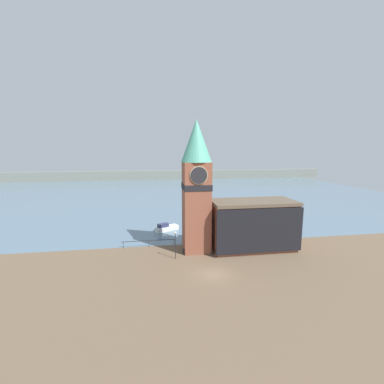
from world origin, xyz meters
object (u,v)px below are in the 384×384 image
object	(u,v)px
mooring_bollard_near	(184,251)
pier_building	(253,225)
boat_near	(166,228)
lamp_post	(175,240)
clock_tower	(196,183)

from	to	relation	value
mooring_bollard_near	pier_building	bearing A→B (deg)	2.25
boat_near	pier_building	bearing A→B (deg)	-68.58
boat_near	lamp_post	bearing A→B (deg)	-115.44
clock_tower	boat_near	distance (m)	15.46
boat_near	mooring_bollard_near	size ratio (longest dim) A/B	6.67
clock_tower	lamp_post	distance (m)	9.15
clock_tower	pier_building	world-z (taller)	clock_tower
lamp_post	clock_tower	bearing A→B (deg)	38.31
pier_building	boat_near	world-z (taller)	pier_building
pier_building	mooring_bollard_near	size ratio (longest dim) A/B	18.44
mooring_bollard_near	clock_tower	bearing A→B (deg)	25.14
pier_building	lamp_post	xyz separation A→B (m)	(-12.71, -2.26, -1.08)
clock_tower	pier_building	size ratio (longest dim) A/B	1.51
pier_building	boat_near	size ratio (longest dim) A/B	2.76
mooring_bollard_near	lamp_post	size ratio (longest dim) A/B	0.18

